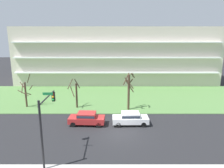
{
  "coord_description": "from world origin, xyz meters",
  "views": [
    {
      "loc": [
        -1.01,
        -22.0,
        11.02
      ],
      "look_at": [
        -0.99,
        6.0,
        4.36
      ],
      "focal_mm": 34.01,
      "sensor_mm": 36.0,
      "label": 1
    }
  ],
  "objects": [
    {
      "name": "tree_left",
      "position": [
        -6.45,
        8.57,
        2.26
      ],
      "size": [
        1.79,
        2.13,
        4.64
      ],
      "color": "#423023",
      "rests_on": "ground"
    },
    {
      "name": "sedan_white_center_left",
      "position": [
        1.26,
        2.5,
        0.87
      ],
      "size": [
        4.43,
        1.88,
        1.57
      ],
      "rotation": [
        0.0,
        0.0,
        3.16
      ],
      "color": "white",
      "rests_on": "ground"
    },
    {
      "name": "tree_center",
      "position": [
        1.46,
        7.72,
        3.16
      ],
      "size": [
        1.76,
        1.75,
        5.73
      ],
      "color": "#4C3828",
      "rests_on": "ground"
    },
    {
      "name": "tree_far_left",
      "position": [
        -14.05,
        8.93,
        2.37
      ],
      "size": [
        2.08,
        2.11,
        5.27
      ],
      "color": "#4C3828",
      "rests_on": "ground"
    },
    {
      "name": "apartment_building",
      "position": [
        0.0,
        28.58,
        6.23
      ],
      "size": [
        44.31,
        14.1,
        12.47
      ],
      "color": "beige",
      "rests_on": "ground"
    },
    {
      "name": "ground",
      "position": [
        0.0,
        0.0,
        0.0
      ],
      "size": [
        160.0,
        160.0,
        0.0
      ],
      "primitive_type": "plane",
      "color": "#232326"
    },
    {
      "name": "traffic_signal_mast",
      "position": [
        -6.61,
        -5.13,
        4.11
      ],
      "size": [
        0.9,
        4.4,
        6.07
      ],
      "color": "black",
      "rests_on": "ground"
    },
    {
      "name": "grass_lawn_strip",
      "position": [
        0.0,
        14.0,
        0.04
      ],
      "size": [
        80.0,
        16.0,
        0.08
      ],
      "primitive_type": "cube",
      "color": "#547F42",
      "rests_on": "ground"
    },
    {
      "name": "sedan_red_near_left",
      "position": [
        -4.13,
        2.5,
        0.87
      ],
      "size": [
        4.49,
        2.04,
        1.57
      ],
      "rotation": [
        0.0,
        0.0,
        3.09
      ],
      "color": "#B22828",
      "rests_on": "ground"
    }
  ]
}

